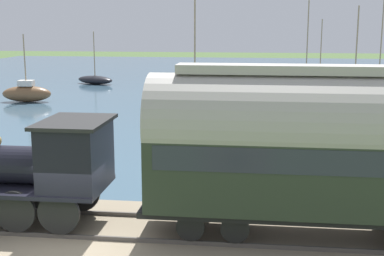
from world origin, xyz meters
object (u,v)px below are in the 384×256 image
(sailboat_red, at_px, (319,80))
(rowboat_near_shore, at_px, (235,150))
(sailboat_navy, at_px, (353,104))
(sailboat_gray, at_px, (195,117))
(rowboat_mid_harbor, at_px, (327,201))
(sailboat_teal, at_px, (378,90))
(steam_locomotive, at_px, (43,164))
(rowboat_off_pier, at_px, (181,182))
(passenger_coach, at_px, (317,145))
(sailboat_brown, at_px, (27,93))
(sailboat_black, at_px, (95,80))
(sailboat_blue, at_px, (305,90))

(sailboat_red, distance_m, rowboat_near_shore, 30.45)
(sailboat_navy, xyz_separation_m, sailboat_gray, (-5.45, 10.62, -0.20))
(sailboat_gray, height_order, rowboat_mid_harbor, sailboat_gray)
(sailboat_teal, xyz_separation_m, sailboat_red, (8.22, 4.02, -0.07))
(steam_locomotive, height_order, sailboat_gray, sailboat_gray)
(steam_locomotive, distance_m, rowboat_near_shore, 12.85)
(sailboat_gray, bearing_deg, rowboat_off_pier, 163.74)
(rowboat_off_pier, bearing_deg, sailboat_navy, 15.67)
(passenger_coach, relative_size, rowboat_mid_harbor, 3.71)
(sailboat_brown, xyz_separation_m, sailboat_black, (12.90, -1.72, -0.27))
(steam_locomotive, height_order, passenger_coach, passenger_coach)
(sailboat_navy, relative_size, sailboat_black, 1.39)
(sailboat_gray, relative_size, sailboat_red, 1.16)
(sailboat_brown, distance_m, rowboat_off_pier, 26.29)
(sailboat_brown, height_order, rowboat_near_shore, sailboat_brown)
(passenger_coach, relative_size, sailboat_gray, 1.22)
(sailboat_teal, distance_m, sailboat_gray, 20.01)
(sailboat_navy, xyz_separation_m, sailboat_red, (16.94, 0.50, -0.13))
(passenger_coach, xyz_separation_m, sailboat_gray, (18.80, 5.51, -2.73))
(sailboat_navy, relative_size, rowboat_near_shore, 3.40)
(rowboat_mid_harbor, bearing_deg, sailboat_red, 6.05)
(sailboat_blue, distance_m, rowboat_off_pier, 27.67)
(sailboat_blue, distance_m, sailboat_black, 22.14)
(sailboat_teal, bearing_deg, passenger_coach, 151.03)
(steam_locomotive, height_order, sailboat_black, sailboat_black)
(sailboat_gray, height_order, rowboat_near_shore, sailboat_gray)
(sailboat_teal, bearing_deg, rowboat_mid_harbor, 150.69)
(sailboat_brown, relative_size, rowboat_mid_harbor, 2.14)
(steam_locomotive, distance_m, sailboat_blue, 34.10)
(sailboat_red, xyz_separation_m, sailboat_black, (-1.45, 23.06, -0.09))
(sailboat_blue, bearing_deg, rowboat_off_pier, 171.98)
(rowboat_near_shore, bearing_deg, sailboat_red, -50.20)
(sailboat_teal, relative_size, rowboat_near_shore, 4.25)
(rowboat_off_pier, bearing_deg, steam_locomotive, -165.84)
(passenger_coach, relative_size, rowboat_off_pier, 4.03)
(sailboat_blue, height_order, rowboat_off_pier, sailboat_blue)
(sailboat_gray, xyz_separation_m, rowboat_near_shore, (-7.19, -2.87, -0.28))
(rowboat_near_shore, bearing_deg, steam_locomotive, 120.17)
(sailboat_gray, bearing_deg, rowboat_near_shore, -178.91)
(sailboat_gray, bearing_deg, rowboat_mid_harbor, -177.19)
(sailboat_teal, height_order, sailboat_navy, sailboat_teal)
(passenger_coach, relative_size, sailboat_teal, 1.00)
(sailboat_blue, bearing_deg, sailboat_brown, 110.66)
(passenger_coach, relative_size, sailboat_navy, 1.26)
(sailboat_navy, height_order, sailboat_brown, sailboat_navy)
(steam_locomotive, distance_m, rowboat_mid_harbor, 9.72)
(sailboat_blue, bearing_deg, rowboat_near_shore, 172.82)
(sailboat_brown, height_order, sailboat_red, sailboat_red)
(sailboat_navy, distance_m, sailboat_red, 16.94)
(sailboat_blue, relative_size, sailboat_red, 1.23)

